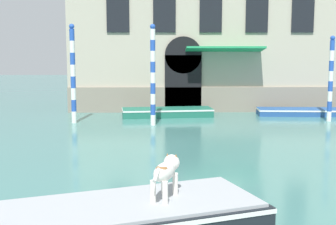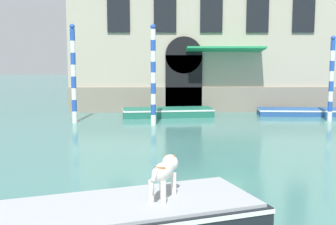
% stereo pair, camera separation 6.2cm
% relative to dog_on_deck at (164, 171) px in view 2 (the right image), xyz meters
% --- Properties ---
extents(palazzo_left, '(15.58, 7.40, 12.16)m').
position_rel_dog_on_deck_xyz_m(palazzo_left, '(2.68, 20.15, 4.82)').
color(palazzo_left, '#B2A893').
rests_on(palazzo_left, ground_plane).
extents(dog_on_deck, '(0.59, 1.09, 0.76)m').
position_rel_dog_on_deck_xyz_m(dog_on_deck, '(0.00, 0.00, 0.00)').
color(dog_on_deck, silver).
rests_on(dog_on_deck, boat_foreground).
extents(boat_moored_near_palazzo, '(4.77, 1.98, 0.43)m').
position_rel_dog_on_deck_xyz_m(boat_moored_near_palazzo, '(0.32, 15.53, -1.02)').
color(boat_moored_near_palazzo, '#1E6651').
rests_on(boat_moored_near_palazzo, ground_plane).
extents(boat_moored_far, '(4.98, 1.65, 0.36)m').
position_rel_dog_on_deck_xyz_m(boat_moored_far, '(7.55, 15.82, -1.05)').
color(boat_moored_far, '#234C8C').
rests_on(boat_moored_far, ground_plane).
extents(mooring_pole_0, '(0.24, 0.24, 4.62)m').
position_rel_dog_on_deck_xyz_m(mooring_pole_0, '(-4.13, 13.54, 1.09)').
color(mooring_pole_0, white).
rests_on(mooring_pole_0, ground_plane).
extents(mooring_pole_1, '(0.24, 0.24, 4.58)m').
position_rel_dog_on_deck_xyz_m(mooring_pole_1, '(-0.39, 12.76, 1.06)').
color(mooring_pole_1, white).
rests_on(mooring_pole_1, ground_plane).
extents(mooring_pole_2, '(0.23, 0.23, 4.09)m').
position_rel_dog_on_deck_xyz_m(mooring_pole_2, '(8.11, 13.77, 0.82)').
color(mooring_pole_2, white).
rests_on(mooring_pole_2, ground_plane).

